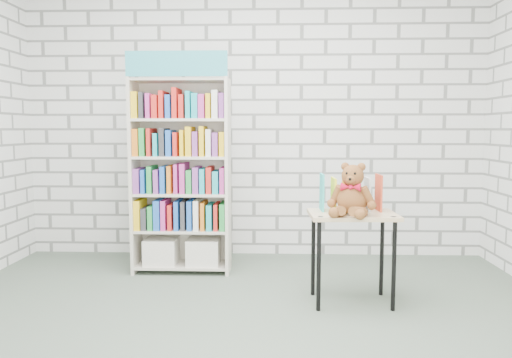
{
  "coord_description": "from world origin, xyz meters",
  "views": [
    {
      "loc": [
        0.21,
        -2.95,
        1.26
      ],
      "look_at": [
        0.06,
        0.95,
        0.87
      ],
      "focal_mm": 35.0,
      "sensor_mm": 36.0,
      "label": 1
    }
  ],
  "objects": [
    {
      "name": "teddy_bear",
      "position": [
        0.74,
        0.5,
        0.81
      ],
      "size": [
        0.34,
        0.33,
        0.37
      ],
      "color": "brown",
      "rests_on": "display_table"
    },
    {
      "name": "table_books",
      "position": [
        0.76,
        0.69,
        0.79
      ],
      "size": [
        0.44,
        0.21,
        0.25
      ],
      "color": "#2BBDBC",
      "rests_on": "display_table"
    },
    {
      "name": "ground",
      "position": [
        0.0,
        0.0,
        0.0
      ],
      "size": [
        4.5,
        4.5,
        0.0
      ],
      "primitive_type": "plane",
      "color": "#4C594B",
      "rests_on": "ground"
    },
    {
      "name": "bookshelf",
      "position": [
        -0.61,
        1.36,
        0.87
      ],
      "size": [
        0.85,
        0.33,
        1.9
      ],
      "color": "beige",
      "rests_on": "ground"
    },
    {
      "name": "room_shell",
      "position": [
        0.0,
        0.0,
        1.78
      ],
      "size": [
        4.52,
        4.02,
        2.81
      ],
      "color": "silver",
      "rests_on": "ground"
    },
    {
      "name": "display_table",
      "position": [
        0.77,
        0.59,
        0.57
      ],
      "size": [
        0.63,
        0.45,
        0.66
      ],
      "color": "tan",
      "rests_on": "ground"
    }
  ]
}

